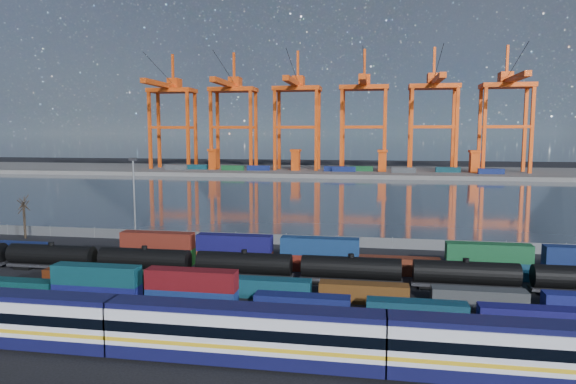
% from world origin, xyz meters
% --- Properties ---
extents(ground, '(700.00, 700.00, 0.00)m').
position_xyz_m(ground, '(0.00, 0.00, 0.00)').
color(ground, black).
rests_on(ground, ground).
extents(harbor_water, '(700.00, 700.00, 0.00)m').
position_xyz_m(harbor_water, '(0.00, 105.00, 0.01)').
color(harbor_water, '#313C48').
rests_on(harbor_water, ground).
extents(far_quay, '(700.00, 70.00, 2.00)m').
position_xyz_m(far_quay, '(0.00, 210.00, 1.00)').
color(far_quay, '#514F4C').
rests_on(far_quay, ground).
extents(distant_mountains, '(2470.00, 1100.00, 520.00)m').
position_xyz_m(distant_mountains, '(63.02, 1600.00, 220.29)').
color(distant_mountains, '#1E2630').
rests_on(distant_mountains, ground).
extents(passenger_train, '(78.18, 3.23, 5.54)m').
position_xyz_m(passenger_train, '(4.90, -23.21, 2.79)').
color(passenger_train, silver).
rests_on(passenger_train, ground).
extents(container_row_south, '(126.02, 2.29, 4.87)m').
position_xyz_m(container_row_south, '(-4.24, -9.58, 1.78)').
color(container_row_south, '#3B3D40').
rests_on(container_row_south, ground).
extents(container_row_mid, '(141.05, 2.29, 4.88)m').
position_xyz_m(container_row_mid, '(5.57, -3.61, 1.46)').
color(container_row_mid, '#44464A').
rests_on(container_row_mid, ground).
extents(container_row_north, '(142.20, 2.46, 5.24)m').
position_xyz_m(container_row_north, '(14.99, 10.34, 2.29)').
color(container_row_north, '#111756').
rests_on(container_row_north, ground).
extents(tanker_string, '(107.44, 3.10, 4.44)m').
position_xyz_m(tanker_string, '(-1.99, 3.72, 2.23)').
color(tanker_string, black).
rests_on(tanker_string, ground).
extents(waterfront_fence, '(160.12, 0.12, 2.20)m').
position_xyz_m(waterfront_fence, '(-0.00, 28.00, 1.00)').
color(waterfront_fence, '#595B5E').
rests_on(waterfront_fence, ground).
extents(bare_tree, '(2.34, 2.26, 8.91)m').
position_xyz_m(bare_tree, '(-53.61, 25.05, 4.49)').
color(bare_tree, black).
rests_on(bare_tree, ground).
extents(yard_light_mast, '(1.60, 0.40, 16.60)m').
position_xyz_m(yard_light_mast, '(-30.00, 26.00, 9.30)').
color(yard_light_mast, slate).
rests_on(yard_light_mast, ground).
extents(gantry_cranes, '(199.94, 47.88, 64.83)m').
position_xyz_m(gantry_cranes, '(-7.50, 203.28, 39.74)').
color(gantry_cranes, '#D6440F').
rests_on(gantry_cranes, ground).
extents(quay_containers, '(172.58, 10.99, 2.60)m').
position_xyz_m(quay_containers, '(-11.00, 195.46, 3.30)').
color(quay_containers, navy).
rests_on(quay_containers, far_quay).
extents(straddle_carriers, '(140.00, 7.00, 11.10)m').
position_xyz_m(straddle_carriers, '(-2.50, 200.00, 7.82)').
color(straddle_carriers, '#D6440F').
rests_on(straddle_carriers, far_quay).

